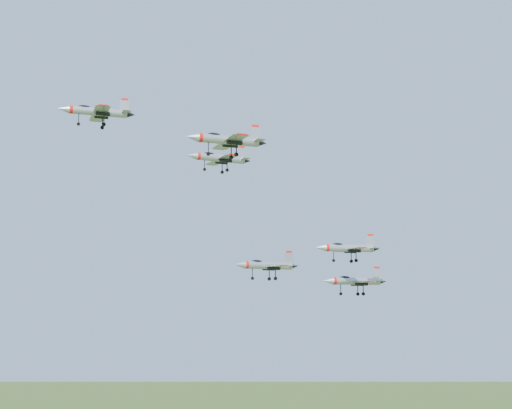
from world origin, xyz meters
TOP-DOWN VIEW (x-y plane):
  - jet_lead at (-19.94, 10.84)m, footprint 13.83×11.63m
  - jet_left_high at (1.31, 3.72)m, footprint 12.86×10.66m
  - jet_right_high at (-10.93, -22.08)m, footprint 12.42×10.39m
  - jet_left_low at (12.52, 5.22)m, footprint 13.78×11.37m
  - jet_right_low at (21.87, -7.91)m, footprint 12.42×10.54m
  - jet_trail at (29.35, -0.31)m, footprint 13.49×11.39m

SIDE VIEW (x-z plane):
  - jet_trail at x=29.35m, z-range 110.30..113.93m
  - jet_left_low at x=12.52m, z-range 113.15..116.84m
  - jet_right_low at x=21.87m, z-range 116.09..119.46m
  - jet_right_high at x=-10.93m, z-range 129.56..132.88m
  - jet_left_high at x=1.31m, z-range 132.71..136.15m
  - jet_lead at x=-19.94m, z-range 140.14..143.86m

